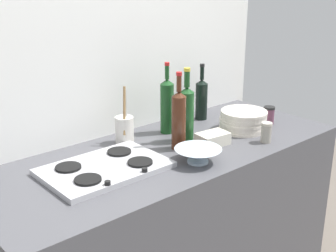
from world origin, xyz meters
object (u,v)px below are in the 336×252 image
Objects in this scene: utensil_crock at (125,129)px; condiment_jar_rear at (269,115)px; wine_bottle_leftmost at (186,113)px; mixing_bowl at (198,155)px; butter_dish at (213,139)px; plate_stack at (243,120)px; wine_bottle_mid_right at (167,105)px; wine_bottle_rightmost at (179,119)px; condiment_jar_front at (266,132)px; stovetop_hob at (105,168)px; wine_bottle_mid_left at (201,98)px.

utensil_crock reaches higher than condiment_jar_rear.
wine_bottle_leftmost is 3.82× the size of condiment_jar_rear.
butter_dish is (0.20, 0.11, -0.01)m from mixing_bowl.
plate_stack is at bearing 173.04° from condiment_jar_rear.
plate_stack is at bearing -36.02° from wine_bottle_mid_right.
utensil_crock is at bearing 123.71° from wine_bottle_rightmost.
stovetop_hob is at bearing 163.25° from condiment_jar_front.
utensil_crock reaches higher than plate_stack.
wine_bottle_mid_left reaches higher than plate_stack.
condiment_jar_rear reaches higher than stovetop_hob.
condiment_jar_rear is at bearing -11.39° from wine_bottle_leftmost.
stovetop_hob is 1.63× the size of wine_bottle_mid_left.
wine_bottle_rightmost is at bearing -147.99° from wine_bottle_mid_left.
butter_dish is (0.06, -0.12, -0.12)m from wine_bottle_leftmost.
wine_bottle_rightmost is (-0.43, 0.03, 0.09)m from plate_stack.
mixing_bowl is (-0.14, -0.23, -0.11)m from wine_bottle_leftmost.
wine_bottle_mid_right reaches higher than condiment_jar_front.
utensil_crock is at bearing 145.13° from wine_bottle_leftmost.
utensil_crock is 2.83× the size of condiment_jar_front.
condiment_jar_front reaches higher than mixing_bowl.
wine_bottle_leftmost is 0.40m from condiment_jar_front.
stovetop_hob is 3.39× the size of butter_dish.
plate_stack is at bearing -3.99° from wine_bottle_rightmost.
condiment_jar_rear is (0.22, -0.30, -0.07)m from wine_bottle_mid_left.
wine_bottle_leftmost reaches higher than butter_dish.
utensil_crock is at bearing -177.56° from wine_bottle_mid_left.
stovetop_hob is at bearing 151.88° from mixing_bowl.
wine_bottle_rightmost reaches higher than wine_bottle_mid_left.
plate_stack reaches higher than condiment_jar_front.
condiment_jar_rear is (0.19, -0.02, -0.00)m from plate_stack.
wine_bottle_leftmost is 0.99× the size of wine_bottle_rightmost.
utensil_crock is at bearing 175.59° from wine_bottle_mid_right.
wine_bottle_mid_right is 0.30m from butter_dish.
condiment_jar_front is at bearing -104.80° from plate_stack.
mixing_bowl is at bearing -136.15° from wine_bottle_mid_left.
wine_bottle_rightmost reaches higher than condiment_jar_rear.
utensil_crock is 0.82m from condiment_jar_rear.
wine_bottle_leftmost is 3.62× the size of condiment_jar_front.
wine_bottle_rightmost reaches higher than utensil_crock.
stovetop_hob is 0.83m from plate_stack.
wine_bottle_leftmost is 0.54m from condiment_jar_rear.
plate_stack is 0.67× the size of wine_bottle_mid_right.
plate_stack is at bearing 17.17° from mixing_bowl.
condiment_jar_rear is (0.46, 0.02, 0.02)m from butter_dish.
wine_bottle_leftmost is at bearing -34.87° from utensil_crock.
wine_bottle_leftmost is 0.36m from wine_bottle_mid_left.
stovetop_hob is 0.57m from butter_dish.
mixing_bowl is at bearing -104.26° from wine_bottle_rightmost.
plate_stack is at bearing -83.45° from wine_bottle_mid_left.
stovetop_hob is 2.46× the size of mixing_bowl.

